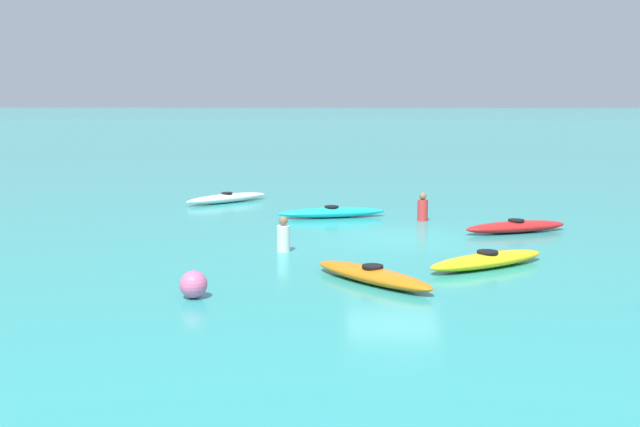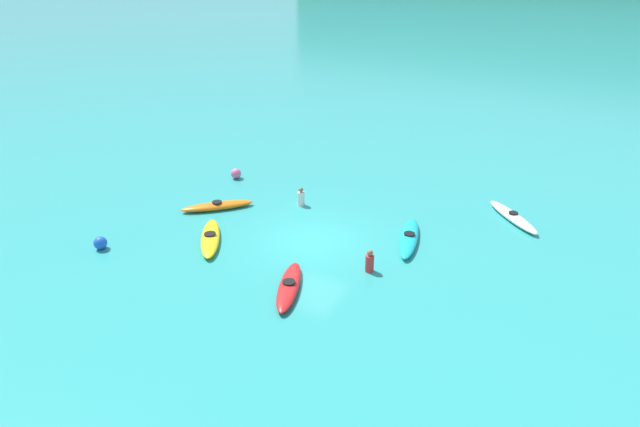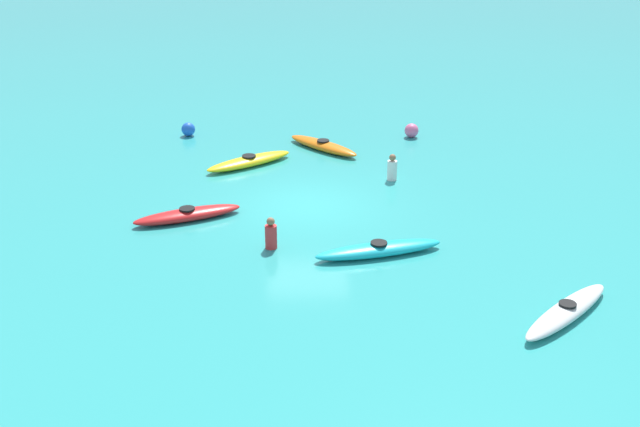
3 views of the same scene
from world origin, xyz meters
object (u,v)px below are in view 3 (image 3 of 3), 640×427
at_px(kayak_white, 567,311).
at_px(buoy_blue, 188,129).
at_px(kayak_orange, 323,145).
at_px(kayak_yellow, 249,161).
at_px(person_by_kayaks, 271,235).
at_px(buoy_pink, 412,130).
at_px(kayak_red, 187,215).
at_px(kayak_cyan, 379,249).
at_px(person_near_shore, 392,169).

bearing_deg(kayak_white, buoy_blue, -144.74).
xyz_separation_m(kayak_orange, buoy_blue, (-1.91, -5.03, 0.10)).
relative_size(kayak_orange, kayak_yellow, 0.90).
bearing_deg(person_by_kayaks, buoy_blue, -162.21).
height_order(kayak_white, buoy_pink, buoy_pink).
xyz_separation_m(kayak_red, kayak_yellow, (-4.56, 1.62, 0.00)).
height_order(kayak_orange, kayak_cyan, same).
distance_m(kayak_orange, kayak_red, 7.45).
relative_size(kayak_white, kayak_cyan, 0.82).
bearing_deg(kayak_red, kayak_cyan, 63.92).
bearing_deg(kayak_cyan, buoy_pink, 166.49).
distance_m(kayak_white, buoy_pink, 13.49).
bearing_deg(kayak_white, kayak_yellow, -144.58).
distance_m(kayak_cyan, kayak_yellow, 7.99).
bearing_deg(kayak_red, person_by_kayaks, 50.54).
height_order(kayak_white, kayak_yellow, same).
distance_m(person_near_shore, person_by_kayaks, 6.30).
height_order(kayak_red, buoy_blue, buoy_blue).
relative_size(kayak_white, person_near_shore, 3.30).
relative_size(kayak_orange, person_near_shore, 3.20).
relative_size(kayak_white, buoy_blue, 5.61).
bearing_deg(kayak_orange, person_near_shore, 33.31).
height_order(kayak_white, kayak_cyan, same).
height_order(buoy_pink, person_near_shore, person_near_shore).
bearing_deg(buoy_pink, person_by_kayaks, -28.93).
xyz_separation_m(buoy_blue, person_near_shore, (5.07, 7.11, 0.13)).
relative_size(buoy_blue, person_near_shore, 0.59).
relative_size(kayak_red, kayak_yellow, 1.02).
bearing_deg(kayak_cyan, buoy_blue, -150.35).
bearing_deg(person_by_kayaks, kayak_cyan, 78.58).
bearing_deg(kayak_cyan, kayak_yellow, -153.07).
bearing_deg(person_near_shore, buoy_pink, 163.48).
height_order(kayak_white, buoy_blue, buoy_blue).
bearing_deg(kayak_cyan, kayak_white, 48.70).
bearing_deg(kayak_cyan, person_near_shore, 169.00).
distance_m(buoy_blue, person_by_kayaks, 10.54).
relative_size(kayak_red, person_near_shore, 3.63).
height_order(kayak_orange, kayak_white, same).
bearing_deg(buoy_blue, kayak_white, 35.26).
bearing_deg(person_by_kayaks, buoy_pink, 151.07).
relative_size(kayak_orange, person_by_kayaks, 3.20).
xyz_separation_m(kayak_orange, buoy_pink, (-1.33, 3.41, 0.10)).
distance_m(kayak_orange, kayak_cyan, 8.75).
relative_size(person_near_shore, person_by_kayaks, 1.00).
bearing_deg(kayak_red, kayak_white, 56.80).
distance_m(kayak_white, buoy_blue, 17.13).
distance_m(kayak_red, person_near_shore, 6.98).
xyz_separation_m(kayak_red, kayak_cyan, (2.57, 5.24, -0.00)).
relative_size(buoy_pink, person_by_kayaks, 0.60).
height_order(buoy_pink, buoy_blue, buoy_pink).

